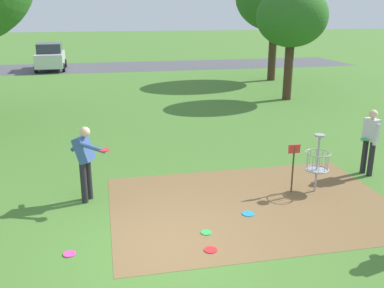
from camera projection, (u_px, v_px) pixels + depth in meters
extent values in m
plane|color=#47752D|center=(168.00, 248.00, 7.70)|extent=(160.00, 160.00, 0.00)
cube|color=brown|center=(252.00, 204.00, 9.41)|extent=(6.14, 4.28, 0.01)
cylinder|color=#9E9EA3|center=(317.00, 164.00, 9.91)|extent=(0.05, 0.05, 1.35)
cylinder|color=#9E9EA3|center=(320.00, 135.00, 9.70)|extent=(0.24, 0.24, 0.04)
torus|color=#9E9EA3|center=(318.00, 153.00, 9.83)|extent=(0.58, 0.58, 0.02)
torus|color=#9E9EA3|center=(317.00, 169.00, 9.95)|extent=(0.55, 0.55, 0.03)
cylinder|color=#9E9EA3|center=(317.00, 170.00, 9.95)|extent=(0.48, 0.48, 0.02)
cylinder|color=gray|center=(327.00, 160.00, 9.93)|extent=(0.01, 0.01, 0.40)
cylinder|color=gray|center=(322.00, 159.00, 10.05)|extent=(0.01, 0.01, 0.40)
cylinder|color=gray|center=(316.00, 158.00, 10.11)|extent=(0.01, 0.01, 0.40)
cylinder|color=gray|center=(310.00, 158.00, 10.08)|extent=(0.01, 0.01, 0.40)
cylinder|color=gray|center=(307.00, 160.00, 9.98)|extent=(0.01, 0.01, 0.40)
cylinder|color=gray|center=(308.00, 162.00, 9.84)|extent=(0.01, 0.01, 0.40)
cylinder|color=gray|center=(313.00, 164.00, 9.72)|extent=(0.01, 0.01, 0.40)
cylinder|color=gray|center=(319.00, 165.00, 9.66)|extent=(0.01, 0.01, 0.40)
cylinder|color=gray|center=(325.00, 164.00, 9.69)|extent=(0.01, 0.01, 0.40)
cylinder|color=gray|center=(328.00, 163.00, 9.79)|extent=(0.01, 0.01, 0.40)
cylinder|color=#4C3823|center=(293.00, 169.00, 9.93)|extent=(0.04, 0.04, 1.10)
cube|color=red|center=(294.00, 149.00, 9.78)|extent=(0.28, 0.03, 0.20)
cylinder|color=#232328|center=(371.00, 159.00, 10.92)|extent=(0.14, 0.14, 0.92)
cylinder|color=#232328|center=(364.00, 156.00, 11.11)|extent=(0.14, 0.14, 0.92)
cube|color=silver|center=(371.00, 130.00, 10.79)|extent=(0.31, 0.40, 0.56)
sphere|color=beige|center=(373.00, 114.00, 10.67)|extent=(0.22, 0.22, 0.22)
cylinder|color=silver|center=(376.00, 135.00, 10.65)|extent=(0.18, 0.13, 0.55)
cylinder|color=silver|center=(364.00, 131.00, 10.97)|extent=(0.18, 0.13, 0.55)
cylinder|color=green|center=(365.00, 139.00, 10.78)|extent=(0.22, 0.22, 0.02)
cylinder|color=#232328|center=(89.00, 179.00, 9.59)|extent=(0.14, 0.14, 0.92)
cylinder|color=#232328|center=(84.00, 183.00, 9.39)|extent=(0.14, 0.14, 0.92)
cube|color=#385693|center=(84.00, 149.00, 9.27)|extent=(0.51, 0.50, 0.60)
sphere|color=beige|center=(85.00, 132.00, 9.13)|extent=(0.22, 0.22, 0.22)
cylinder|color=#385693|center=(92.00, 148.00, 9.00)|extent=(0.56, 0.35, 0.21)
cylinder|color=red|center=(104.00, 150.00, 8.94)|extent=(0.22, 0.22, 0.02)
cylinder|color=#385693|center=(80.00, 144.00, 9.45)|extent=(0.46, 0.30, 0.37)
cylinder|color=#1E93DB|center=(248.00, 214.00, 8.97)|extent=(0.26, 0.26, 0.02)
cylinder|color=green|center=(206.00, 233.00, 8.21)|extent=(0.21, 0.21, 0.02)
cylinder|color=red|center=(211.00, 250.00, 7.62)|extent=(0.23, 0.23, 0.02)
cylinder|color=#E53D99|center=(70.00, 254.00, 7.50)|extent=(0.22, 0.22, 0.02)
cylinder|color=#422D1E|center=(288.00, 72.00, 20.02)|extent=(0.41, 0.41, 2.58)
ellipsoid|color=#2D6623|center=(292.00, 16.00, 19.27)|extent=(3.21, 3.21, 2.73)
cylinder|color=#422D1E|center=(272.00, 54.00, 25.47)|extent=(0.46, 0.46, 3.08)
cube|color=#4C4C51|center=(115.00, 67.00, 31.87)|extent=(36.00, 6.00, 0.01)
cube|color=silver|center=(51.00, 59.00, 30.05)|extent=(1.91, 4.25, 0.90)
cube|color=#2D333D|center=(49.00, 48.00, 29.82)|extent=(1.64, 2.22, 0.64)
cylinder|color=black|center=(40.00, 64.00, 31.20)|extent=(0.20, 0.60, 0.60)
cylinder|color=black|center=(65.00, 63.00, 31.59)|extent=(0.20, 0.60, 0.60)
cylinder|color=black|center=(36.00, 68.00, 28.78)|extent=(0.20, 0.60, 0.60)
cylinder|color=black|center=(64.00, 68.00, 29.17)|extent=(0.20, 0.60, 0.60)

